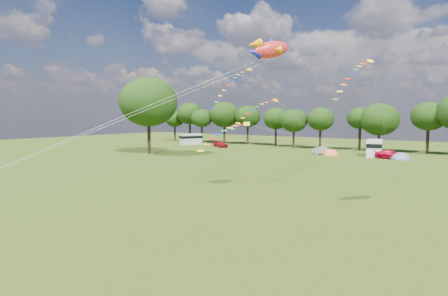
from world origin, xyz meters
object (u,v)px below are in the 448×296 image
Objects in this scene: big_tree at (148,102)px; tent_orange at (331,155)px; car_b at (324,151)px; car_a at (220,144)px; tent_greyblue at (401,160)px; campervan_c at (375,147)px; campervan_a at (191,139)px; car_c at (391,155)px; fish_kite at (268,49)px.

big_tree is 4.58× the size of tent_orange.
big_tree is 3.54× the size of car_b.
tent_greyblue is (35.29, -2.35, -0.67)m from car_a.
campervan_c is (33.07, 18.56, -7.56)m from big_tree.
car_b is 1.15× the size of tent_greyblue.
tent_greyblue is (37.53, 15.82, -9.00)m from big_tree.
tent_greyblue is at bearing -114.26° from car_b.
car_a is at bearing -76.86° from campervan_a.
campervan_c is at bearing -65.86° from car_a.
campervan_c is (7.77, 1.99, 0.79)m from car_b.
campervan_a is 45.14m from tent_greyblue.
big_tree is 2.96× the size of car_c.
car_c is at bearing -140.97° from campervan_c.
car_b is 32.90m from campervan_a.
car_a is 0.71× the size of campervan_c.
car_a is 51.80m from fish_kite.
car_b is at bearing 176.49° from tent_greyblue.
tent_orange is at bearing 104.19° from campervan_c.
tent_greyblue is (44.94, -4.13, -1.31)m from campervan_a.
car_c is 1.30× the size of fish_kite.
fish_kite is (7.69, -36.42, 11.54)m from tent_orange.
campervan_a is 0.93× the size of campervan_c.
car_c is at bearing -70.09° from car_a.
car_b is (23.07, -1.60, -0.03)m from car_a.
car_b is 10.76m from car_c.
big_tree reaches higher than campervan_a.
tent_greyblue is (1.47, -0.28, -0.65)m from car_c.
big_tree is 3.20× the size of car_a.
campervan_c is 7.05m from tent_orange.
tent_greyblue is at bearing -71.63° from campervan_a.
campervan_a is 1.68× the size of tent_greyblue.
car_b is at bearing 147.16° from tent_orange.
tent_greyblue is (12.22, -0.75, -0.64)m from car_b.
car_a reaches higher than tent_greyblue.
car_a reaches higher than tent_orange.
car_c is at bearing 169.20° from tent_greyblue.
big_tree is at bearing 102.46° from car_b.
big_tree is at bearing -157.15° from tent_greyblue.
car_a is 33.88m from car_c.
fish_kite reaches higher than tent_greyblue.
car_b is at bearing 92.96° from campervan_c.
big_tree is 31.38m from car_b.
tent_orange is (-6.23, -2.99, -1.43)m from campervan_c.
fish_kite reaches higher than tent_orange.
big_tree reaches higher than car_a.
big_tree is 32.31m from tent_orange.
tent_orange is at bearing -178.69° from tent_greyblue.
fish_kite is at bearing -31.12° from big_tree.
car_b is 1.30× the size of tent_orange.
fish_kite reaches higher than car_a.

